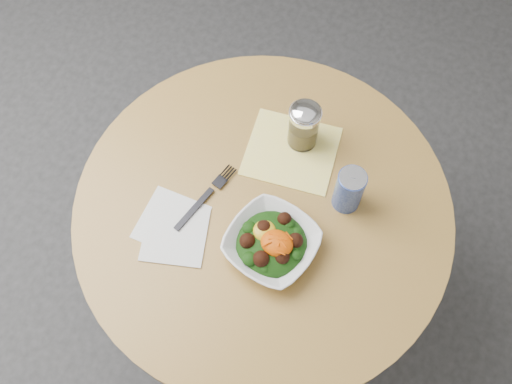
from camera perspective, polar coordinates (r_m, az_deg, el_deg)
ground at (r=2.05m, az=0.47°, el=-10.17°), size 6.00×6.00×0.00m
table at (r=1.53m, az=0.63°, el=-4.54°), size 0.90×0.90×0.75m
cloth_napkin at (r=1.42m, az=3.56°, el=4.11°), size 0.24×0.22×0.00m
paper_napkins at (r=1.34m, az=-8.28°, el=-3.62°), size 0.18×0.19×0.00m
salad_bowl at (r=1.28m, az=1.58°, el=-5.13°), size 0.24×0.24×0.07m
fork at (r=1.36m, az=-4.92°, el=-0.33°), size 0.08×0.21×0.00m
spice_shaker at (r=1.38m, az=4.80°, el=6.63°), size 0.08×0.08×0.14m
beverage_can at (r=1.31m, az=9.28°, el=0.21°), size 0.07×0.07×0.13m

